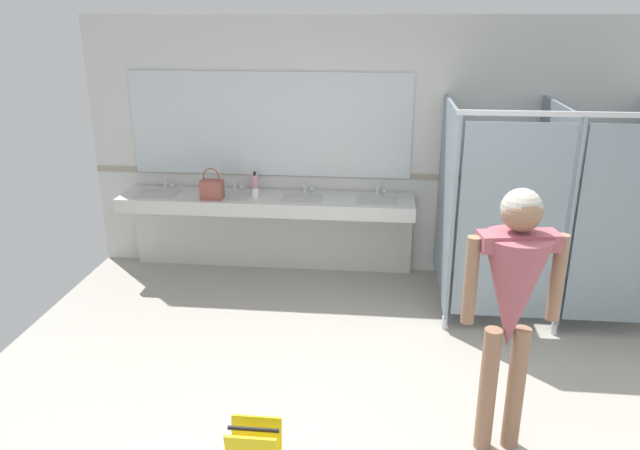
# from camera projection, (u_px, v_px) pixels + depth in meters

# --- Properties ---
(ground_plane) EXTENTS (6.54, 6.15, 0.10)m
(ground_plane) POSITION_uv_depth(u_px,v_px,m) (400.00, 440.00, 4.11)
(ground_plane) COLOR #9E998E
(wall_back) EXTENTS (6.54, 0.12, 2.65)m
(wall_back) POSITION_uv_depth(u_px,v_px,m) (400.00, 149.00, 6.32)
(wall_back) COLOR silver
(wall_back) RESTS_ON ground_plane
(wall_back_tile_band) EXTENTS (6.54, 0.01, 0.06)m
(wall_back_tile_band) POSITION_uv_depth(u_px,v_px,m) (399.00, 176.00, 6.35)
(wall_back_tile_band) COLOR #9E937F
(wall_back_tile_band) RESTS_ON wall_back
(vanity_counter) EXTENTS (3.02, 0.57, 0.99)m
(vanity_counter) POSITION_uv_depth(u_px,v_px,m) (268.00, 215.00, 6.41)
(vanity_counter) COLOR silver
(vanity_counter) RESTS_ON ground_plane
(mirror_panel) EXTENTS (2.92, 0.02, 1.07)m
(mirror_panel) POSITION_uv_depth(u_px,v_px,m) (269.00, 125.00, 6.30)
(mirror_panel) COLOR silver
(mirror_panel) RESTS_ON wall_back
(bathroom_stalls) EXTENTS (1.95, 1.33, 1.94)m
(bathroom_stalls) POSITION_uv_depth(u_px,v_px,m) (556.00, 209.00, 5.41)
(bathroom_stalls) COLOR gray
(bathroom_stalls) RESTS_ON ground_plane
(person_standing) EXTENTS (0.59, 0.46, 1.73)m
(person_standing) POSITION_uv_depth(u_px,v_px,m) (513.00, 291.00, 3.62)
(person_standing) COLOR #8C664C
(person_standing) RESTS_ON ground_plane
(handbag) EXTENTS (0.22, 0.14, 0.32)m
(handbag) POSITION_uv_depth(u_px,v_px,m) (212.00, 189.00, 6.14)
(handbag) COLOR #934C42
(handbag) RESTS_ON vanity_counter
(soap_dispenser) EXTENTS (0.07, 0.07, 0.21)m
(soap_dispenser) POSITION_uv_depth(u_px,v_px,m) (255.00, 183.00, 6.40)
(soap_dispenser) COLOR #D899B2
(soap_dispenser) RESTS_ON vanity_counter
(paper_cup) EXTENTS (0.07, 0.07, 0.09)m
(paper_cup) POSITION_uv_depth(u_px,v_px,m) (255.00, 194.00, 6.19)
(paper_cup) COLOR white
(paper_cup) RESTS_ON vanity_counter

